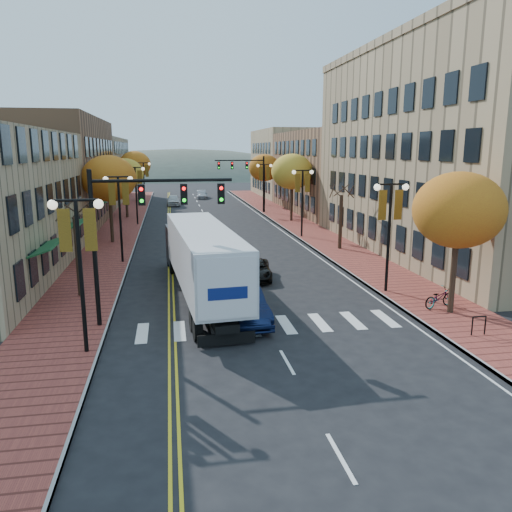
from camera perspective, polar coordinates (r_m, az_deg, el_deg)
name	(u,v)px	position (r m, az deg, el deg)	size (l,w,h in m)	color
ground	(276,342)	(20.92, 2.29, -9.83)	(200.00, 200.00, 0.00)	black
sidewalk_left	(122,227)	(52.27, -15.10, 3.17)	(4.00, 85.00, 0.15)	brown
sidewalk_right	(295,223)	(53.68, 4.43, 3.78)	(4.00, 85.00, 0.15)	brown
building_left_mid	(42,172)	(56.50, -23.29, 8.79)	(12.00, 24.00, 11.00)	brown
building_left_far	(82,170)	(81.06, -19.23, 9.27)	(12.00, 26.00, 9.50)	#9E8966
building_right_near	(472,153)	(41.65, 23.50, 10.69)	(15.00, 28.00, 15.00)	#997F5B
building_right_mid	(350,172)	(65.09, 10.66, 9.42)	(15.00, 24.00, 10.00)	brown
building_right_far	(304,163)	(86.03, 5.51, 10.51)	(15.00, 20.00, 11.00)	#9E8966
tree_left_a	(78,257)	(27.96, -19.67, -0.08)	(0.28, 0.28, 4.20)	#382619
tree_left_b	(109,179)	(43.31, -16.47, 8.48)	(4.48, 4.48, 7.21)	#382619
tree_left_c	(125,174)	(59.23, -14.73, 9.04)	(4.16, 4.16, 6.69)	#382619
tree_left_d	(135,165)	(77.15, -13.67, 10.12)	(4.61, 4.61, 7.42)	#382619
tree_right_a	(459,210)	(24.89, 22.15, 4.86)	(4.16, 4.16, 6.69)	#382619
tree_right_b	(340,222)	(39.62, 9.63, 3.86)	(0.28, 0.28, 4.20)	#382619
tree_right_c	(292,172)	(54.62, 4.13, 9.59)	(4.48, 4.48, 7.21)	#382619
tree_right_d	(264,168)	(70.25, 0.95, 10.04)	(4.35, 4.35, 7.00)	#382619
lamp_left_a	(79,246)	(19.58, -19.60, 1.05)	(1.96, 0.36, 6.05)	black
lamp_left_b	(119,202)	(35.31, -15.36, 5.96)	(1.96, 0.36, 6.05)	black
lamp_left_c	(136,184)	(53.19, -13.59, 7.98)	(1.96, 0.36, 6.05)	black
lamp_left_d	(144,175)	(71.14, -12.70, 8.97)	(1.96, 0.36, 6.05)	black
lamp_right_a	(390,216)	(27.76, 15.05, 4.41)	(1.96, 0.36, 6.05)	black
lamp_right_b	(302,190)	(44.65, 5.33, 7.53)	(1.96, 0.36, 6.05)	black
lamp_right_c	(264,178)	(62.17, 0.97, 8.85)	(1.96, 0.36, 6.05)	black
traffic_mast_near	(138,218)	(22.20, -13.29, 4.30)	(6.10, 0.35, 7.00)	black
traffic_mast_far	(248,173)	(61.78, -0.90, 9.42)	(6.10, 0.34, 7.00)	black
semi_truck	(200,255)	(26.74, -6.43, 0.13)	(3.71, 15.87, 3.93)	black
navy_sedan	(242,304)	(23.10, -1.60, -5.51)	(1.74, 4.99, 1.65)	#0D1737
black_suv	(255,269)	(30.62, -0.15, -1.55)	(1.94, 4.21, 1.17)	black
car_far_white	(173,200)	(71.84, -9.44, 6.30)	(1.80, 4.47, 1.52)	silver
car_far_silver	(202,195)	(81.60, -6.17, 6.95)	(1.64, 4.03, 1.17)	#A3A5AB
car_far_oncoming	(202,194)	(83.32, -6.23, 7.09)	(1.35, 3.86, 1.27)	#9A9AA1
bicycle	(439,297)	(26.29, 20.18, -4.47)	(0.66, 1.89, 0.99)	gray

